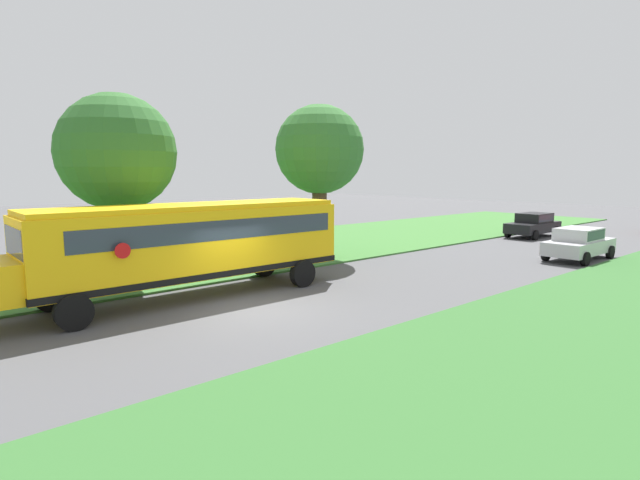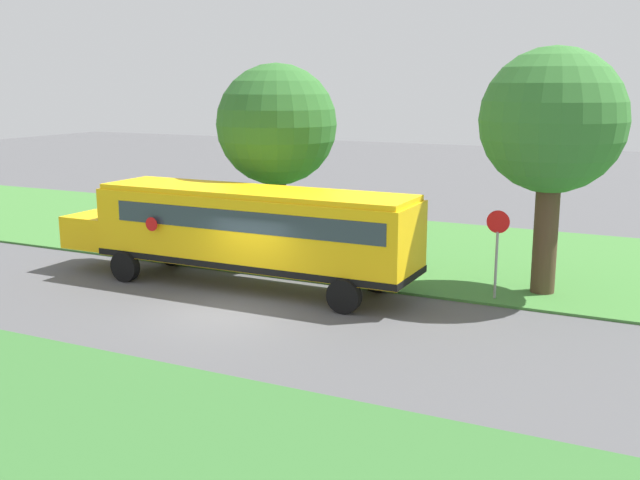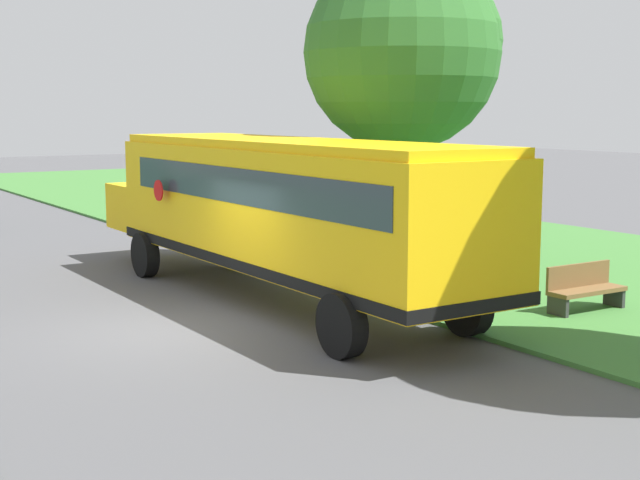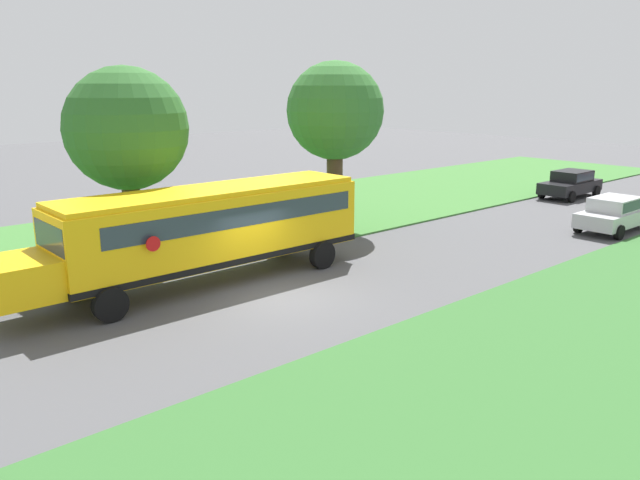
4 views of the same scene
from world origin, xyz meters
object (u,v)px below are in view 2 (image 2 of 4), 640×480
school_bus (246,227)px  oak_tree_roadside_mid (553,120)px  stop_sign (497,244)px  oak_tree_beside_bus (281,123)px  park_bench (408,258)px

school_bus → oak_tree_roadside_mid: bearing=109.8°
school_bus → stop_sign: bearing=104.1°
school_bus → stop_sign: (-1.88, 7.50, -0.19)m
stop_sign → oak_tree_roadside_mid: bearing=136.6°
oak_tree_beside_bus → oak_tree_roadside_mid: bearing=86.2°
oak_tree_beside_bus → stop_sign: 9.11m
oak_tree_beside_bus → park_bench: 6.56m
oak_tree_roadside_mid → park_bench: 6.83m
stop_sign → park_bench: stop_sign is taller
school_bus → oak_tree_beside_bus: 4.90m
stop_sign → school_bus: bearing=-75.9°
school_bus → park_bench: bearing=136.1°
oak_tree_beside_bus → oak_tree_roadside_mid: (0.63, 9.48, 0.34)m
oak_tree_roadside_mid → park_bench: bearing=-101.9°
oak_tree_beside_bus → oak_tree_roadside_mid: 9.51m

